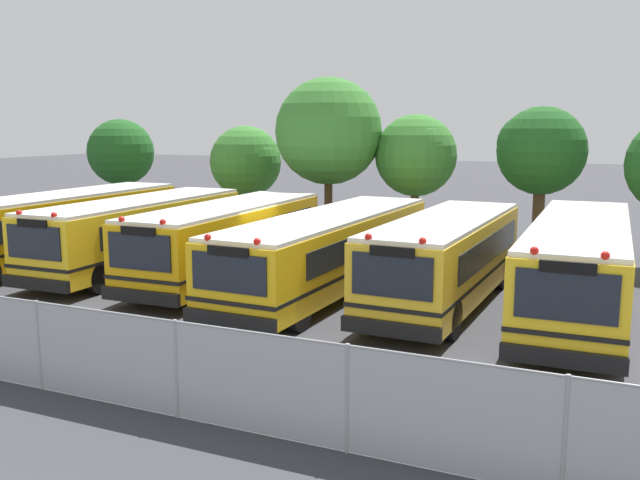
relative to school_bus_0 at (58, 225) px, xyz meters
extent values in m
plane|color=#38383D|center=(9.26, 0.03, -1.44)|extent=(160.00, 160.00, 0.00)
cube|color=#EAA80C|center=(0.00, 0.03, -0.02)|extent=(2.58, 11.41, 2.13)
cube|color=white|center=(0.00, 0.03, 1.10)|extent=(2.52, 11.18, 0.12)
cube|color=black|center=(1.26, 0.34, 0.32)|extent=(0.11, 8.88, 0.77)
cube|color=black|center=(-1.26, 0.32, 0.32)|extent=(0.11, 8.88, 0.77)
cube|color=black|center=(0.00, 0.03, -0.45)|extent=(2.60, 11.52, 0.10)
cylinder|color=black|center=(1.07, 3.93, -0.94)|extent=(0.29, 1.00, 1.00)
cylinder|color=black|center=(-1.13, 3.91, -0.94)|extent=(0.29, 1.00, 1.00)
cube|color=yellow|center=(3.66, 0.24, -0.05)|extent=(2.61, 9.82, 2.08)
cube|color=white|center=(3.66, 0.24, 1.05)|extent=(2.56, 9.62, 0.12)
cube|color=black|center=(3.73, -4.73, -0.91)|extent=(2.52, 0.20, 0.36)
cube|color=black|center=(3.73, -4.68, 0.33)|extent=(2.02, 0.09, 1.00)
cube|color=black|center=(4.90, 0.55, 0.28)|extent=(0.16, 7.63, 0.75)
cube|color=black|center=(2.40, 0.52, 0.28)|extent=(0.16, 7.63, 0.75)
cube|color=black|center=(3.66, 0.24, -0.46)|extent=(2.64, 9.92, 0.10)
sphere|color=red|center=(4.40, -4.49, 1.15)|extent=(0.18, 0.18, 0.18)
sphere|color=red|center=(3.05, -4.52, 1.15)|extent=(0.18, 0.18, 0.18)
cube|color=black|center=(3.73, -4.69, 0.89)|extent=(1.11, 0.10, 0.24)
cylinder|color=black|center=(4.80, -3.24, -0.94)|extent=(0.30, 1.00, 1.00)
cylinder|color=black|center=(2.62, -3.27, -0.94)|extent=(0.30, 1.00, 1.00)
cylinder|color=black|center=(4.70, 3.34, -0.94)|extent=(0.30, 1.00, 1.00)
cylinder|color=black|center=(2.52, 3.31, -0.94)|extent=(0.30, 1.00, 1.00)
cube|color=#EAA80C|center=(7.43, 0.09, -0.05)|extent=(2.68, 9.47, 2.08)
cube|color=white|center=(7.43, 0.09, 1.06)|extent=(2.63, 9.28, 0.12)
cube|color=black|center=(7.54, -4.68, -0.91)|extent=(2.52, 0.22, 0.36)
cube|color=black|center=(7.54, -4.63, 0.33)|extent=(2.03, 0.11, 1.00)
cube|color=black|center=(8.68, 0.42, 0.29)|extent=(0.20, 7.34, 0.75)
cube|color=black|center=(6.17, 0.36, 0.29)|extent=(0.20, 7.34, 0.75)
cube|color=black|center=(7.43, 0.09, -0.46)|extent=(2.71, 9.56, 0.10)
sphere|color=red|center=(8.21, -4.45, 1.16)|extent=(0.18, 0.18, 0.18)
sphere|color=red|center=(6.85, -4.48, 1.16)|extent=(0.18, 0.18, 0.18)
cube|color=black|center=(7.54, -4.64, 0.90)|extent=(1.11, 0.10, 0.24)
cylinder|color=black|center=(8.60, -3.19, -0.94)|extent=(0.30, 1.01, 1.00)
cylinder|color=black|center=(6.41, -3.24, -0.94)|extent=(0.30, 1.01, 1.00)
cylinder|color=black|center=(8.46, 3.02, -0.94)|extent=(0.30, 1.01, 1.00)
cylinder|color=black|center=(6.27, 2.97, -0.94)|extent=(0.30, 1.01, 1.00)
cube|color=yellow|center=(11.15, 0.06, -0.11)|extent=(2.87, 11.44, 1.96)
cube|color=white|center=(11.15, 0.06, 0.93)|extent=(2.81, 11.21, 0.12)
cube|color=black|center=(10.98, -5.69, -0.91)|extent=(2.59, 0.24, 0.36)
cube|color=black|center=(10.98, -5.64, 0.24)|extent=(2.08, 0.12, 0.94)
cube|color=black|center=(12.44, 0.32, 0.21)|extent=(0.30, 8.86, 0.70)
cube|color=black|center=(9.87, 0.40, 0.21)|extent=(0.30, 8.86, 0.70)
cube|color=black|center=(11.15, 0.06, -0.50)|extent=(2.89, 11.55, 0.10)
sphere|color=red|center=(11.68, -5.49, 1.03)|extent=(0.18, 0.18, 0.18)
sphere|color=red|center=(10.29, -5.45, 1.03)|extent=(0.18, 0.18, 0.18)
cube|color=black|center=(10.98, -5.65, 0.77)|extent=(1.14, 0.11, 0.24)
cylinder|color=black|center=(12.15, -4.25, -0.94)|extent=(0.31, 1.01, 1.00)
cylinder|color=black|center=(9.90, -4.19, -0.94)|extent=(0.31, 1.01, 1.00)
cylinder|color=black|center=(12.39, 3.91, -0.94)|extent=(0.31, 1.01, 1.00)
cylinder|color=black|center=(10.14, 3.98, -0.94)|extent=(0.31, 1.01, 1.00)
cube|color=yellow|center=(14.87, -0.16, -0.04)|extent=(2.64, 9.16, 2.09)
cube|color=white|center=(14.87, -0.16, 1.06)|extent=(2.58, 8.98, 0.12)
cube|color=black|center=(14.74, -4.78, -0.91)|extent=(2.42, 0.23, 0.36)
cube|color=black|center=(14.74, -4.73, 0.33)|extent=(1.94, 0.12, 1.00)
cube|color=black|center=(16.09, 0.10, 0.29)|extent=(0.25, 7.09, 0.75)
cube|color=black|center=(13.68, 0.17, 0.29)|extent=(0.25, 7.09, 0.75)
cube|color=black|center=(14.87, -0.16, -0.46)|extent=(2.66, 9.26, 0.10)
sphere|color=red|center=(15.40, -4.58, 1.16)|extent=(0.18, 0.18, 0.18)
sphere|color=red|center=(14.09, -4.54, 1.16)|extent=(0.18, 0.18, 0.18)
cube|color=black|center=(14.74, -4.74, 0.90)|extent=(1.07, 0.11, 0.24)
cylinder|color=black|center=(15.83, -3.34, -0.94)|extent=(0.31, 1.01, 1.00)
cylinder|color=black|center=(13.74, -3.28, -0.94)|extent=(0.31, 1.01, 1.00)
cylinder|color=black|center=(16.00, 2.55, -0.94)|extent=(0.31, 1.01, 1.00)
cylinder|color=black|center=(13.91, 2.62, -0.94)|extent=(0.31, 1.01, 1.00)
cube|color=yellow|center=(18.44, 0.17, -0.02)|extent=(2.59, 10.80, 2.14)
cube|color=white|center=(18.44, 0.17, 1.11)|extent=(2.54, 10.59, 0.12)
cube|color=black|center=(18.53, -5.28, -0.91)|extent=(2.47, 0.20, 0.36)
cube|color=black|center=(18.53, -5.23, 0.37)|extent=(1.98, 0.09, 1.03)
cube|color=black|center=(19.66, 0.49, 0.32)|extent=(0.18, 8.40, 0.77)
cube|color=black|center=(17.21, 0.45, 0.32)|extent=(0.18, 8.40, 0.77)
cube|color=black|center=(18.44, 0.17, -0.45)|extent=(2.61, 10.91, 0.10)
sphere|color=red|center=(19.19, -5.05, 1.21)|extent=(0.18, 0.18, 0.18)
sphere|color=red|center=(17.86, -5.07, 1.21)|extent=(0.18, 0.18, 0.18)
cube|color=black|center=(18.53, -5.24, 0.95)|extent=(1.09, 0.10, 0.24)
cylinder|color=black|center=(19.57, -3.80, -0.94)|extent=(0.30, 1.00, 1.00)
cylinder|color=black|center=(17.44, -3.83, -0.94)|extent=(0.30, 1.00, 1.00)
cylinder|color=black|center=(19.45, 3.77, -0.94)|extent=(0.30, 1.00, 1.00)
cylinder|color=black|center=(17.31, 3.73, -0.94)|extent=(0.30, 1.00, 1.00)
cylinder|color=#4C3823|center=(-4.57, 9.12, -0.19)|extent=(0.36, 0.36, 2.49)
sphere|color=#1E561E|center=(-4.57, 9.12, 2.33)|extent=(3.41, 3.41, 3.41)
sphere|color=#1E561E|center=(-4.39, 9.33, 2.45)|extent=(1.93, 1.93, 1.93)
cylinder|color=#4C3823|center=(2.75, 9.33, -0.36)|extent=(0.33, 0.33, 2.14)
sphere|color=#387A2D|center=(2.75, 9.33, 1.99)|extent=(3.41, 3.41, 3.41)
sphere|color=#387A2D|center=(3.18, 9.18, 1.95)|extent=(2.65, 2.65, 2.65)
cylinder|color=#4C3823|center=(7.59, 8.12, 0.15)|extent=(0.36, 0.36, 3.17)
sphere|color=#387A2D|center=(7.59, 8.12, 3.45)|extent=(4.60, 4.60, 4.60)
sphere|color=#387A2D|center=(8.00, 8.49, 3.93)|extent=(3.25, 3.25, 3.25)
cylinder|color=#4C3823|center=(11.16, 9.25, -0.15)|extent=(0.35, 0.35, 2.56)
sphere|color=#387A2D|center=(11.16, 9.25, 2.44)|extent=(3.49, 3.49, 3.49)
sphere|color=#387A2D|center=(11.54, 8.85, 2.75)|extent=(2.27, 2.27, 2.27)
cylinder|color=#4C3823|center=(16.25, 9.66, -0.03)|extent=(0.47, 0.47, 2.81)
sphere|color=#1E561E|center=(16.25, 9.66, 2.70)|extent=(3.55, 3.55, 3.55)
sphere|color=#1E561E|center=(15.68, 9.59, 2.97)|extent=(2.37, 2.37, 2.37)
cylinder|color=#9EA0A3|center=(9.20, -9.79, -0.53)|extent=(0.07, 0.07, 1.81)
cylinder|color=#9EA0A3|center=(12.44, -9.79, -0.53)|extent=(0.07, 0.07, 1.81)
cylinder|color=#9EA0A3|center=(15.69, -9.79, -0.53)|extent=(0.07, 0.07, 1.81)
cylinder|color=#9EA0A3|center=(18.93, -9.79, -0.53)|extent=(0.07, 0.07, 1.81)
cube|color=#ADB2B7|center=(9.20, -9.79, -0.53)|extent=(25.97, 0.02, 1.77)
cylinder|color=#9EA0A3|center=(9.20, -9.79, 0.34)|extent=(25.97, 0.04, 0.04)
camera|label=1|loc=(19.48, -19.29, 3.72)|focal=38.52mm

